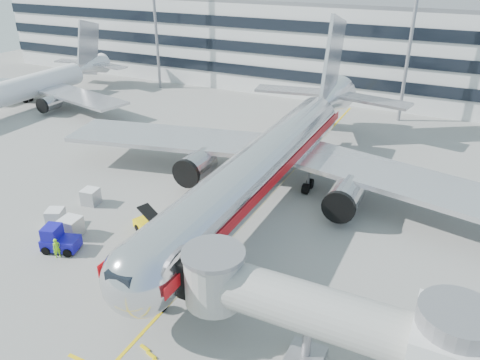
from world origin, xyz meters
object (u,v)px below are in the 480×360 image
at_px(baggage_tug, 58,240).
at_px(cargo_container_right, 91,197).
at_px(belt_loader, 155,228).
at_px(cargo_container_front, 56,217).
at_px(main_jet, 272,156).
at_px(ramp_worker, 57,248).
at_px(cargo_container_left, 71,227).

distance_m(baggage_tug, cargo_container_right, 8.08).
height_order(belt_loader, cargo_container_front, belt_loader).
distance_m(main_jet, belt_loader, 13.88).
xyz_separation_m(baggage_tug, cargo_container_front, (-3.32, 2.93, -0.19)).
height_order(baggage_tug, ramp_worker, baggage_tug).
height_order(baggage_tug, cargo_container_right, baggage_tug).
xyz_separation_m(cargo_container_left, ramp_worker, (1.31, -2.98, -0.03)).
relative_size(cargo_container_left, cargo_container_right, 1.06).
bearing_deg(belt_loader, cargo_container_left, -152.95).
height_order(belt_loader, ramp_worker, belt_loader).
height_order(main_jet, ramp_worker, main_jet).
distance_m(main_jet, ramp_worker, 21.78).
bearing_deg(ramp_worker, cargo_container_right, 56.18).
distance_m(cargo_container_right, cargo_container_front, 4.49).
distance_m(cargo_container_left, cargo_container_right, 5.87).
relative_size(baggage_tug, cargo_container_left, 1.86).
distance_m(cargo_container_front, ramp_worker, 5.49).
bearing_deg(belt_loader, baggage_tug, -137.17).
relative_size(belt_loader, cargo_container_front, 2.55).
bearing_deg(baggage_tug, ramp_worker, -51.49).
height_order(cargo_container_right, ramp_worker, ramp_worker).
xyz_separation_m(baggage_tug, cargo_container_right, (-3.21, 7.41, -0.17)).
height_order(belt_loader, cargo_container_right, belt_loader).
relative_size(main_jet, baggage_tug, 15.11).
xyz_separation_m(belt_loader, cargo_container_front, (-9.23, -2.56, 0.12)).
bearing_deg(cargo_container_left, ramp_worker, -66.35).
distance_m(belt_loader, cargo_container_left, 7.36).
relative_size(baggage_tug, cargo_container_front, 1.72).
relative_size(main_jet, belt_loader, 10.19).
bearing_deg(cargo_container_right, cargo_container_front, -91.42).
bearing_deg(cargo_container_right, ramp_worker, -64.84).
bearing_deg(cargo_container_front, baggage_tug, -41.39).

